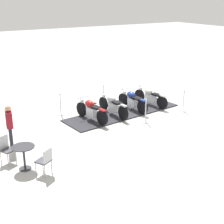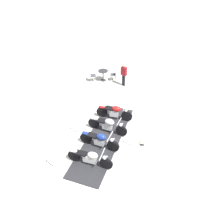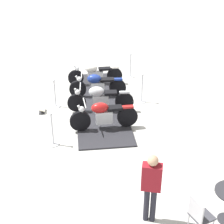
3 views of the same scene
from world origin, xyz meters
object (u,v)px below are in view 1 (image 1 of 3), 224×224
at_px(stanchion_right_mid, 104,99).
at_px(cafe_chair_across_table, 45,160).
at_px(motorcycle_maroon, 91,110).
at_px(stanchion_right_rear, 61,108).
at_px(cafe_chair_near_table, 6,148).
at_px(bystander_person, 9,123).
at_px(motorcycle_navy, 132,100).
at_px(info_placard, 92,103).
at_px(cafe_table, 24,152).
at_px(stanchion_left_front, 183,105).
at_px(stanchion_left_mid, 145,115).
at_px(motorcycle_cream, 150,96).
at_px(motorcycle_chrome, 112,104).

distance_m(stanchion_right_mid, cafe_chair_across_table, 7.07).
distance_m(motorcycle_maroon, cafe_chair_across_table, 4.74).
bearing_deg(stanchion_right_rear, cafe_chair_near_table, -45.36).
height_order(stanchion_right_mid, bystander_person, bystander_person).
height_order(motorcycle_navy, info_placard, motorcycle_navy).
height_order(motorcycle_navy, motorcycle_maroon, motorcycle_maroon).
bearing_deg(cafe_chair_near_table, cafe_table, 0.00).
bearing_deg(cafe_chair_across_table, stanchion_right_mid, -76.63).
distance_m(stanchion_right_mid, info_placard, 0.64).
bearing_deg(stanchion_left_front, info_placard, -136.27).
relative_size(motorcycle_navy, stanchion_right_rear, 2.04).
bearing_deg(info_placard, stanchion_right_rear, -167.32).
distance_m(motorcycle_navy, stanchion_left_mid, 1.69).
height_order(motorcycle_cream, stanchion_left_front, stanchion_left_front).
xyz_separation_m(motorcycle_cream, info_placard, (-1.76, -2.31, -0.43)).
bearing_deg(cafe_chair_near_table, cafe_chair_across_table, 2.89).
distance_m(motorcycle_cream, motorcycle_navy, 1.18).
bearing_deg(info_placard, motorcycle_chrome, -96.44).
relative_size(cafe_table, cafe_chair_near_table, 0.85).
bearing_deg(cafe_table, stanchion_right_mid, 128.35).
bearing_deg(motorcycle_chrome, cafe_table, 116.78).
bearing_deg(stanchion_right_rear, cafe_chair_across_table, -28.40).
xyz_separation_m(motorcycle_maroon, stanchion_right_rear, (-1.44, -0.81, -0.21)).
distance_m(motorcycle_chrome, stanchion_right_rear, 2.39).
relative_size(motorcycle_chrome, stanchion_right_mid, 2.18).
bearing_deg(bystander_person, stanchion_left_front, 10.05).
bearing_deg(cafe_chair_near_table, motorcycle_chrome, 84.75).
relative_size(cafe_table, cafe_chair_across_table, 0.89).
relative_size(stanchion_right_mid, cafe_chair_near_table, 1.11).
height_order(motorcycle_maroon, info_placard, motorcycle_maroon).
distance_m(stanchion_left_front, bystander_person, 8.13).
height_order(motorcycle_chrome, cafe_chair_across_table, motorcycle_chrome).
relative_size(motorcycle_cream, stanchion_left_mid, 1.99).
distance_m(motorcycle_navy, stanchion_left_front, 2.43).
xyz_separation_m(motorcycle_maroon, cafe_chair_across_table, (3.32, -3.38, -0.00)).
distance_m(stanchion_left_front, cafe_chair_across_table, 8.02).
bearing_deg(cafe_chair_across_table, motorcycle_cream, -93.65).
bearing_deg(motorcycle_chrome, cafe_chair_near_table, 108.49).
xyz_separation_m(info_placard, bystander_person, (3.07, -4.97, 0.93)).
relative_size(motorcycle_navy, info_placard, 5.02).
height_order(stanchion_left_mid, stanchion_left_front, stanchion_left_mid).
relative_size(motorcycle_cream, cafe_chair_near_table, 2.34).
bearing_deg(motorcycle_navy, stanchion_left_front, -127.65).
bearing_deg(stanchion_right_rear, stanchion_right_mid, 95.48).
height_order(stanchion_left_mid, stanchion_right_mid, stanchion_left_mid).
height_order(stanchion_left_mid, info_placard, stanchion_left_mid).
bearing_deg(bystander_person, stanchion_right_mid, 37.64).
bearing_deg(motorcycle_maroon, stanchion_left_mid, -135.29).
distance_m(cafe_chair_near_table, bystander_person, 1.10).
bearing_deg(info_placard, motorcycle_maroon, -125.42).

